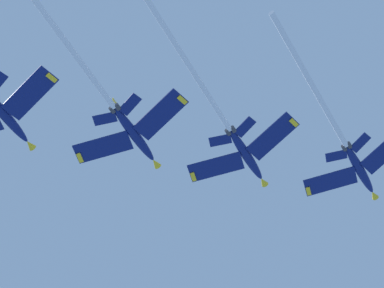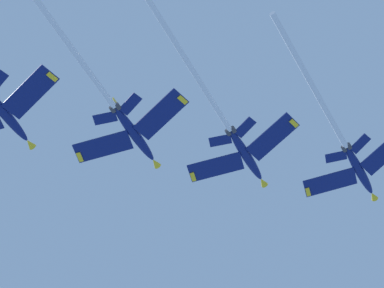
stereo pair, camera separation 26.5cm
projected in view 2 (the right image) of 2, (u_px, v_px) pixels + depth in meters
jet_lead at (343, 142)px, 139.35m from camera, size 27.80×33.60×14.56m
jet_second at (227, 124)px, 133.65m from camera, size 28.54×35.65×15.95m
jet_third at (109, 99)px, 127.43m from camera, size 28.54×35.23×15.11m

